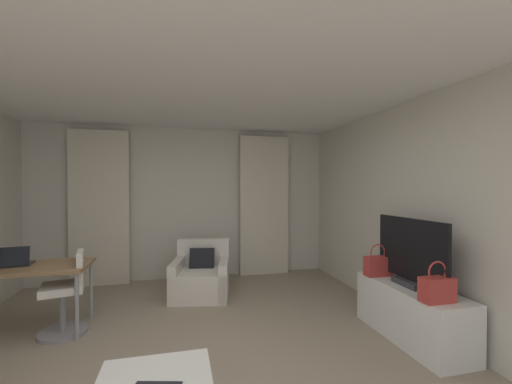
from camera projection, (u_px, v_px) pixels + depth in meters
ground_plane at (196, 380)px, 2.59m from camera, size 12.00×12.00×0.00m
wall_window at (187, 203)px, 5.51m from camera, size 5.12×0.06×2.60m
wall_right at (451, 216)px, 3.17m from camera, size 0.06×6.12×2.60m
ceiling at (195, 58)px, 2.54m from camera, size 5.12×6.12×0.06m
curtain_left_panel at (99, 208)px, 5.06m from camera, size 0.90×0.06×2.50m
curtain_right_panel at (264, 205)px, 5.71m from camera, size 0.90×0.06×2.50m
armchair at (201, 277)px, 4.62m from camera, size 0.94×0.96×0.78m
desk at (28, 272)px, 3.39m from camera, size 1.21×0.65×0.74m
desk_chair at (67, 297)px, 3.40m from camera, size 0.48×0.48×0.88m
laptop at (14, 262)px, 3.38m from camera, size 0.35×0.29×0.22m
tv_console at (411, 313)px, 3.27m from camera, size 0.48×1.25×0.56m
tv_flatscreen at (411, 254)px, 3.28m from camera, size 0.20×0.97×0.70m
handbag_primary at (378, 265)px, 3.65m from camera, size 0.30×0.14×0.37m
handbag_secondary at (437, 289)px, 2.82m from camera, size 0.30×0.14×0.37m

